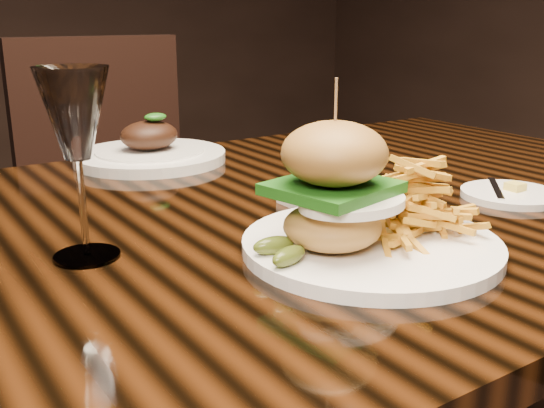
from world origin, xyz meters
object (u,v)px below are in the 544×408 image
burger_plate (372,206)px  wine_glass (75,120)px  dining_table (246,265)px  far_dish (150,152)px  chair_far (118,196)px

burger_plate → wine_glass: size_ratio=1.41×
dining_table → far_dish: (0.02, 0.36, 0.09)m
dining_table → burger_plate: size_ratio=5.53×
wine_glass → burger_plate: bearing=-30.6°
dining_table → wine_glass: bearing=-168.9°
wine_glass → far_dish: bearing=58.4°
wine_glass → far_dish: size_ratio=0.76×
dining_table → far_dish: bearing=87.4°
burger_plate → dining_table: bearing=99.8°
wine_glass → chair_far: (0.37, 0.94, -0.36)m
burger_plate → wine_glass: wine_glass is taller
far_dish → wine_glass: bearing=-121.6°
wine_glass → chair_far: size_ratio=0.22×
chair_far → burger_plate: bearing=-94.9°
wine_glass → chair_far: bearing=68.3°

